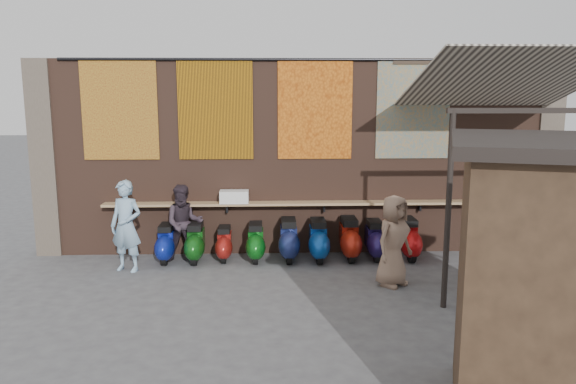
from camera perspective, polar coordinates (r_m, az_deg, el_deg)
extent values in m
plane|color=#474749|center=(9.55, 2.06, -10.43)|extent=(70.00, 70.00, 0.00)
cube|color=brown|center=(11.71, 1.16, 3.53)|extent=(10.00, 0.40, 4.00)
cube|color=#4C4238|center=(12.53, -23.35, 3.13)|extent=(0.50, 0.50, 4.00)
cube|color=#4C4238|center=(13.08, 24.58, 3.31)|extent=(0.50, 0.50, 4.00)
cube|color=#9E7A51|center=(11.48, 1.25, -1.15)|extent=(8.00, 0.32, 0.05)
cube|color=white|center=(11.43, -5.49, -0.49)|extent=(0.58, 0.31, 0.25)
cube|color=maroon|center=(11.76, -16.73, 8.02)|extent=(1.50, 0.02, 2.00)
cube|color=orange|center=(11.44, -7.38, 8.31)|extent=(1.50, 0.02, 2.00)
cube|color=orange|center=(11.43, 2.76, 8.38)|extent=(1.50, 0.02, 2.00)
cube|color=teal|center=(11.77, 12.60, 8.21)|extent=(1.50, 0.02, 2.00)
cylinder|color=black|center=(11.41, 1.26, 13.31)|extent=(9.50, 0.06, 0.06)
imported|color=#88ABC6|center=(10.97, -16.12, -3.34)|extent=(0.73, 0.60, 1.74)
imported|color=#30252E|center=(11.33, -10.51, -3.15)|extent=(0.83, 0.69, 1.55)
imported|color=black|center=(9.81, 20.19, -5.45)|extent=(0.98, 0.96, 1.65)
imported|color=#8C6D59|center=(9.94, 10.67, -4.89)|extent=(0.93, 0.90, 1.61)
cube|color=#473321|center=(7.32, 27.16, -9.60)|extent=(2.08, 0.77, 0.06)
cube|color=beige|center=(10.66, 21.27, 10.53)|extent=(3.20, 3.28, 0.97)
cube|color=#33261C|center=(12.15, 18.39, 12.48)|extent=(3.30, 0.08, 0.12)
cube|color=black|center=(9.30, 24.73, 7.53)|extent=(3.00, 0.08, 0.08)
cylinder|color=black|center=(8.95, 15.96, -1.90)|extent=(0.09, 0.09, 3.10)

